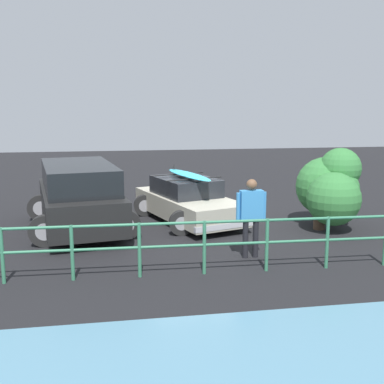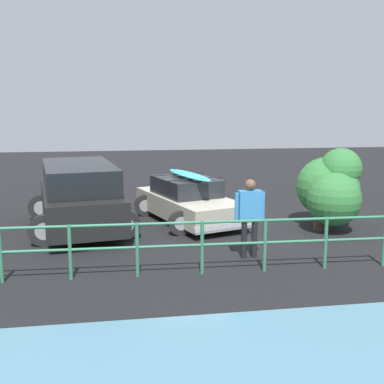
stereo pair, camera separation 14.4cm
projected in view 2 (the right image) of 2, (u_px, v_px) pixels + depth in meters
The scene contains 6 objects.
ground_plane at pixel (196, 220), 13.75m from camera, with size 44.00×44.00×0.02m, color black.
sedan_car at pixel (188, 201), 13.49m from camera, with size 2.96×4.26×1.51m.
suv_car at pixel (79, 195), 12.61m from camera, with size 3.04×4.83×1.73m.
person_bystander at pixel (250, 211), 10.16m from camera, with size 0.66×0.23×1.70m.
railing_fence at pixel (170, 241), 9.14m from camera, with size 8.76×0.35×1.06m.
bush_near_left at pixel (330, 187), 12.75m from camera, with size 1.68×2.35×2.12m.
Camera 2 is at (2.24, 13.20, 3.22)m, focal length 45.00 mm.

